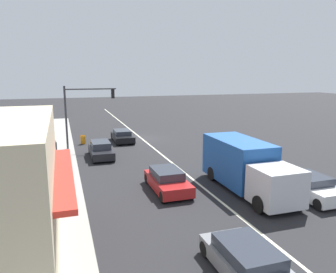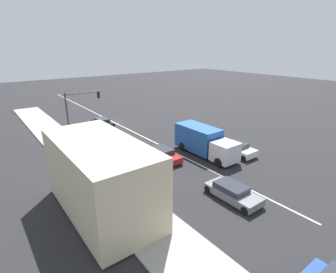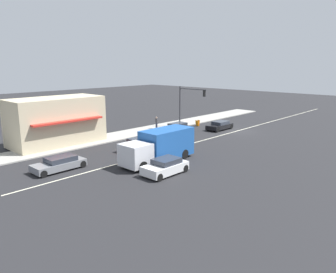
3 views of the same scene
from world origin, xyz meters
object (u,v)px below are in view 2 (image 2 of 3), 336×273
warning_aframe_sign (76,128)px  van_white (237,149)px  suv_grey (232,192)px  sedan_dark (100,136)px  pedestrian (71,140)px  delivery_truck (204,141)px  traffic_signal_main (78,106)px  suv_black (103,123)px  hatchback_red (163,155)px

warning_aframe_sign → van_white: bearing=121.1°
suv_grey → sedan_dark: bearing=-81.2°
pedestrian → sedan_dark: 3.58m
delivery_truck → sedan_dark: 12.68m
traffic_signal_main → delivery_truck: size_ratio=0.75×
warning_aframe_sign → suv_grey: bearing=99.3°
suv_black → delivery_truck: bearing=105.4°
pedestrian → delivery_truck: bearing=136.3°
warning_aframe_sign → delivery_truck: size_ratio=0.11×
suv_grey → sedan_dark: size_ratio=1.03×
traffic_signal_main → suv_black: bearing=-151.7°
traffic_signal_main → suv_grey: 22.12m
delivery_truck → suv_black: 16.63m
pedestrian → delivery_truck: (-10.76, 10.27, 0.50)m
pedestrian → suv_black: pedestrian is taller
warning_aframe_sign → suv_grey: suv_grey is taller
warning_aframe_sign → hatchback_red: 15.27m
warning_aframe_sign → sedan_dark: sedan_dark is taller
traffic_signal_main → van_white: size_ratio=1.46×
warning_aframe_sign → van_white: 21.42m
delivery_truck → suv_grey: 8.83m
pedestrian → hatchback_red: pedestrian is taller
suv_grey → hatchback_red: size_ratio=1.06×
suv_grey → sedan_dark: sedan_dark is taller
traffic_signal_main → hatchback_red: size_ratio=1.37×
suv_black → hatchback_red: bearing=90.0°
pedestrian → sedan_dark: (-3.56, -0.13, -0.35)m
delivery_truck → hatchback_red: (4.40, -1.31, -0.86)m
pedestrian → suv_grey: size_ratio=0.37×
delivery_truck → suv_grey: delivery_truck is taller
pedestrian → van_white: 18.47m
warning_aframe_sign → sedan_dark: bearing=100.6°
pedestrian → sedan_dark: bearing=-177.9°
suv_black → warning_aframe_sign: bearing=-1.0°
suv_grey → sedan_dark: 18.22m
suv_grey → van_white: 8.97m
traffic_signal_main → sedan_dark: size_ratio=1.33×
suv_black → hatchback_red: (0.00, 14.70, 0.03)m
sedan_dark → pedestrian: bearing=2.1°
pedestrian → suv_grey: pedestrian is taller
delivery_truck → suv_black: delivery_truck is taller
suv_black → sedan_dark: size_ratio=0.96×
van_white → sedan_dark: size_ratio=0.91×
delivery_truck → suv_grey: (4.40, 7.61, -0.91)m
warning_aframe_sign → van_white: size_ratio=0.22×
pedestrian → delivery_truck: delivery_truck is taller
hatchback_red → sedan_dark: size_ratio=0.98×
pedestrian → van_white: pedestrian is taller
delivery_truck → hatchback_red: bearing=-16.6°
traffic_signal_main → warning_aframe_sign: bearing=-91.7°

